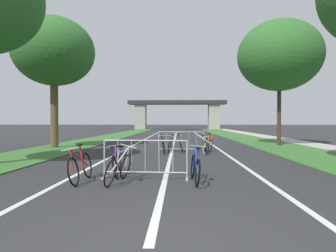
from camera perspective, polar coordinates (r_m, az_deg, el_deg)
ground_plane at (r=3.83m, az=-3.85°, el=-22.78°), size 300.00×300.00×0.00m
grass_verge_left at (r=31.26m, az=-10.40°, el=-1.95°), size 3.38×65.98×0.05m
grass_verge_right at (r=31.11m, az=13.36°, el=-1.97°), size 3.38×65.98×0.05m
sidewalk_path_right at (r=31.73m, az=18.01°, el=-1.91°), size 1.87×65.98×0.08m
lane_stripe_center at (r=22.63m, az=1.21°, el=-3.05°), size 0.14×38.17×0.01m
lane_stripe_right_lane at (r=22.74m, az=7.78°, el=-3.03°), size 0.14×38.17×0.01m
lane_stripe_left_lane at (r=22.82m, az=-5.34°, el=-3.02°), size 0.14×38.17×0.01m
overpass_bridge at (r=58.06m, az=1.78°, el=3.10°), size 19.31×3.22×5.72m
tree_left_cypress_far at (r=18.59m, az=-21.38°, el=13.31°), size 4.64×4.64×7.57m
tree_right_oak_mid at (r=20.34m, az=20.93°, el=12.68°), size 5.25×5.25×7.97m
crowd_barrier_nearest at (r=7.89m, az=-4.48°, el=-6.56°), size 2.32×0.56×1.05m
crowd_barrier_second at (r=14.56m, az=2.61°, el=-3.17°), size 2.30×0.45×1.05m
bicycle_blue_0 at (r=7.47m, az=5.35°, el=-8.13°), size 0.54×1.68×0.92m
bicycle_red_1 at (r=7.86m, az=-16.73°, el=-7.60°), size 0.44×1.77×0.95m
bicycle_black_2 at (r=14.16m, az=-0.91°, el=-3.86°), size 0.44×1.68×0.94m
bicycle_purple_3 at (r=8.52m, az=-9.97°, el=-7.13°), size 0.52×1.69×0.87m
bicycle_orange_4 at (r=15.16m, az=7.89°, el=-3.52°), size 0.57×1.66×1.00m
bicycle_green_5 at (r=15.00m, az=0.56°, el=-3.70°), size 0.48×1.58×0.88m
bicycle_teal_6 at (r=15.02m, az=2.46°, el=-3.59°), size 0.47×1.63×1.00m
bicycle_silver_7 at (r=7.48m, az=-9.57°, el=-8.02°), size 0.63×1.70×0.98m
bicycle_white_8 at (r=14.21m, az=7.21°, el=-3.87°), size 0.47×1.75×0.89m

